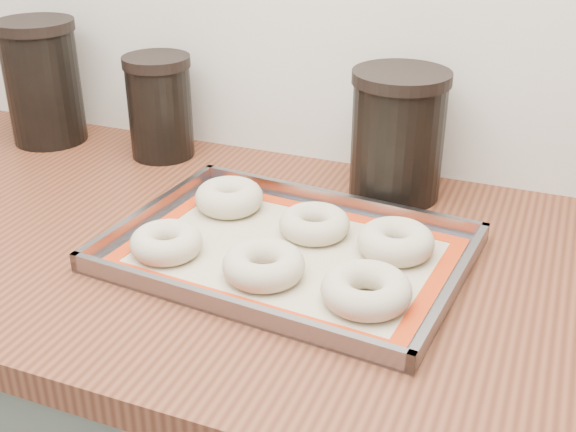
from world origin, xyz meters
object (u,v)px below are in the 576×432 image
at_px(bagel_back_left, 229,197).
at_px(canister_mid, 160,106).
at_px(bagel_front_left, 166,242).
at_px(bagel_back_mid, 314,224).
at_px(bagel_back_right, 396,241).
at_px(canister_left, 43,82).
at_px(canister_right, 398,135).
at_px(baking_tray, 288,251).
at_px(bagel_front_mid, 264,265).
at_px(bagel_front_right, 366,290).

bearing_deg(bagel_back_left, canister_mid, 142.34).
xyz_separation_m(bagel_front_left, bagel_back_mid, (0.16, 0.12, -0.00)).
xyz_separation_m(bagel_back_left, bagel_back_right, (0.26, -0.04, -0.00)).
xyz_separation_m(canister_left, canister_right, (0.66, 0.00, -0.01)).
bearing_deg(baking_tray, bagel_front_mid, -94.23).
height_order(bagel_front_right, bagel_back_left, bagel_back_left).
bearing_deg(canister_left, canister_mid, 3.28).
bearing_deg(bagel_back_mid, bagel_back_left, 169.24).
relative_size(bagel_front_left, bagel_front_right, 0.89).
relative_size(bagel_front_mid, canister_left, 0.47).
bearing_deg(bagel_front_right, canister_left, 155.96).
distance_m(bagel_front_left, bagel_back_right, 0.31).
height_order(bagel_front_left, canister_mid, canister_mid).
height_order(bagel_back_left, canister_right, canister_right).
relative_size(bagel_front_left, canister_mid, 0.54).
distance_m(bagel_front_left, canister_right, 0.39).
xyz_separation_m(baking_tray, bagel_front_left, (-0.15, -0.06, 0.02)).
relative_size(canister_left, canister_right, 1.12).
relative_size(bagel_front_left, bagel_back_mid, 0.98).
bearing_deg(bagel_back_left, baking_tray, -34.36).
bearing_deg(bagel_front_mid, canister_mid, 136.32).
relative_size(bagel_back_right, canister_left, 0.46).
distance_m(baking_tray, canister_right, 0.27).
height_order(canister_left, canister_right, canister_left).
distance_m(baking_tray, canister_left, 0.63).
bearing_deg(canister_right, canister_left, -179.64).
xyz_separation_m(bagel_front_mid, canister_right, (0.09, 0.31, 0.08)).
xyz_separation_m(canister_left, canister_mid, (0.23, 0.01, -0.02)).
distance_m(bagel_back_right, canister_left, 0.74).
distance_m(baking_tray, bagel_back_mid, 0.07).
distance_m(bagel_back_right, canister_right, 0.21).
bearing_deg(canister_left, bagel_back_right, -14.83).
bearing_deg(canister_mid, baking_tray, -36.42).
xyz_separation_m(bagel_back_right, canister_mid, (-0.48, 0.20, 0.07)).
xyz_separation_m(bagel_front_mid, bagel_back_left, (-0.13, 0.16, 0.00)).
xyz_separation_m(bagel_front_right, bagel_back_right, (0.00, 0.13, 0.00)).
height_order(bagel_back_right, canister_left, canister_left).
bearing_deg(bagel_back_right, canister_left, 165.17).
distance_m(bagel_front_right, bagel_back_right, 0.13).
relative_size(bagel_front_right, canister_mid, 0.61).
relative_size(canister_left, canister_mid, 1.25).
xyz_separation_m(bagel_front_left, canister_right, (0.23, 0.31, 0.08)).
relative_size(bagel_front_mid, bagel_back_right, 1.02).
xyz_separation_m(bagel_back_mid, canister_right, (0.07, 0.18, 0.08)).
height_order(baking_tray, bagel_front_left, bagel_front_left).
relative_size(bagel_back_left, canister_left, 0.46).
relative_size(bagel_back_right, canister_mid, 0.57).
distance_m(bagel_front_mid, bagel_back_left, 0.20).
xyz_separation_m(baking_tray, bagel_back_mid, (0.02, 0.06, 0.01)).
bearing_deg(bagel_front_mid, bagel_front_left, 177.57).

